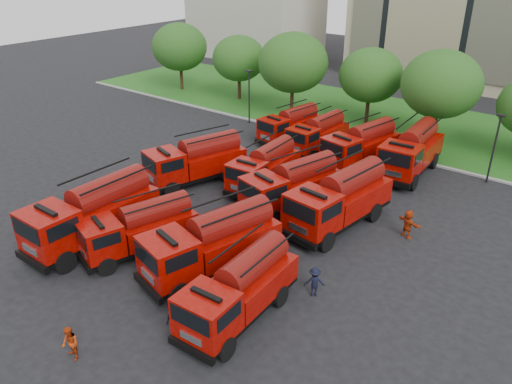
% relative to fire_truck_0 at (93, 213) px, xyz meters
% --- Properties ---
extents(ground, '(140.00, 140.00, 0.00)m').
position_rel_fire_truck_0_xyz_m(ground, '(3.68, 5.04, -1.84)').
color(ground, black).
rests_on(ground, ground).
extents(lawn, '(70.00, 16.00, 0.12)m').
position_rel_fire_truck_0_xyz_m(lawn, '(3.68, 31.04, -1.78)').
color(lawn, '#1F4F15').
rests_on(lawn, ground).
extents(curb, '(70.00, 0.30, 0.14)m').
position_rel_fire_truck_0_xyz_m(curb, '(3.68, 22.94, -1.77)').
color(curb, gray).
rests_on(curb, ground).
extents(side_building, '(18.00, 12.00, 10.00)m').
position_rel_fire_truck_0_xyz_m(side_building, '(-26.32, 49.04, 3.16)').
color(side_building, '#ABA497').
rests_on(side_building, ground).
extents(tree_0, '(6.30, 6.30, 7.70)m').
position_rel_fire_truck_0_xyz_m(tree_0, '(-20.32, 27.04, 3.18)').
color(tree_0, '#382314').
rests_on(tree_0, ground).
extents(tree_1, '(5.71, 5.71, 6.98)m').
position_rel_fire_truck_0_xyz_m(tree_1, '(-12.32, 28.04, 2.71)').
color(tree_1, '#382314').
rests_on(tree_1, ground).
extents(tree_2, '(6.72, 6.72, 8.22)m').
position_rel_fire_truck_0_xyz_m(tree_2, '(-4.32, 26.54, 3.52)').
color(tree_2, '#382314').
rests_on(tree_2, ground).
extents(tree_3, '(5.88, 5.88, 7.19)m').
position_rel_fire_truck_0_xyz_m(tree_3, '(2.68, 29.04, 2.85)').
color(tree_3, '#382314').
rests_on(tree_3, ground).
extents(tree_4, '(6.55, 6.55, 8.01)m').
position_rel_fire_truck_0_xyz_m(tree_4, '(9.68, 27.54, 3.38)').
color(tree_4, '#382314').
rests_on(tree_4, ground).
extents(lamp_post_0, '(0.60, 0.25, 5.11)m').
position_rel_fire_truck_0_xyz_m(lamp_post_0, '(-6.32, 22.24, 1.06)').
color(lamp_post_0, black).
rests_on(lamp_post_0, ground).
extents(lamp_post_1, '(0.60, 0.25, 5.11)m').
position_rel_fire_truck_0_xyz_m(lamp_post_1, '(15.68, 22.24, 1.06)').
color(lamp_post_1, black).
rests_on(lamp_post_1, ground).
extents(fire_truck_0, '(2.99, 8.04, 3.65)m').
position_rel_fire_truck_0_xyz_m(fire_truck_0, '(0.00, 0.00, 0.00)').
color(fire_truck_0, black).
rests_on(fire_truck_0, ground).
extents(fire_truck_1, '(4.05, 6.91, 2.98)m').
position_rel_fire_truck_0_xyz_m(fire_truck_1, '(2.92, 0.86, -0.34)').
color(fire_truck_1, black).
rests_on(fire_truck_1, ground).
extents(fire_truck_2, '(4.38, 7.98, 3.45)m').
position_rel_fire_truck_0_xyz_m(fire_truck_2, '(7.38, 1.92, -0.10)').
color(fire_truck_2, black).
rests_on(fire_truck_2, ground).
extents(fire_truck_3, '(2.80, 6.94, 3.10)m').
position_rel_fire_truck_0_xyz_m(fire_truck_3, '(10.77, -0.01, -0.28)').
color(fire_truck_3, black).
rests_on(fire_truck_3, ground).
extents(fire_truck_4, '(4.58, 7.78, 3.36)m').
position_rel_fire_truck_0_xyz_m(fire_truck_4, '(-1.03, 9.48, -0.15)').
color(fire_truck_4, black).
rests_on(fire_truck_4, ground).
extents(fire_truck_5, '(2.79, 6.78, 3.02)m').
position_rel_fire_truck_0_xyz_m(fire_truck_5, '(3.30, 11.84, -0.32)').
color(fire_truck_5, black).
rests_on(fire_truck_5, ground).
extents(fire_truck_6, '(4.18, 7.55, 3.26)m').
position_rel_fire_truck_0_xyz_m(fire_truck_6, '(6.67, 10.35, -0.20)').
color(fire_truck_6, black).
rests_on(fire_truck_6, ground).
extents(fire_truck_7, '(3.66, 8.11, 3.56)m').
position_rel_fire_truck_0_xyz_m(fire_truck_7, '(10.18, 10.20, -0.04)').
color(fire_truck_7, black).
rests_on(fire_truck_7, ground).
extents(fire_truck_8, '(3.07, 6.61, 2.90)m').
position_rel_fire_truck_0_xyz_m(fire_truck_8, '(-0.51, 20.70, -0.38)').
color(fire_truck_8, black).
rests_on(fire_truck_8, ground).
extents(fire_truck_9, '(2.68, 6.54, 2.92)m').
position_rel_fire_truck_0_xyz_m(fire_truck_9, '(2.61, 20.15, -0.37)').
color(fire_truck_9, black).
rests_on(fire_truck_9, ground).
extents(fire_truck_10, '(3.84, 7.50, 3.26)m').
position_rel_fire_truck_0_xyz_m(fire_truck_10, '(6.83, 19.56, -0.20)').
color(fire_truck_10, black).
rests_on(fire_truck_10, ground).
extents(fire_truck_11, '(3.18, 7.87, 3.52)m').
position_rel_fire_truck_0_xyz_m(fire_truck_11, '(10.50, 20.43, -0.07)').
color(fire_truck_11, black).
rests_on(fire_truck_11, ground).
extents(firefighter_0, '(0.67, 0.50, 1.77)m').
position_rel_fire_truck_0_xyz_m(firefighter_0, '(6.31, -0.07, -1.84)').
color(firefighter_0, '#A9300D').
rests_on(firefighter_0, ground).
extents(firefighter_1, '(0.85, 0.58, 1.59)m').
position_rel_fire_truck_0_xyz_m(firefighter_1, '(6.95, -6.31, -1.84)').
color(firefighter_1, '#A9300D').
rests_on(firefighter_1, ground).
extents(firefighter_2, '(0.65, 1.02, 1.66)m').
position_rel_fire_truck_0_xyz_m(firefighter_2, '(9.21, -2.62, -1.84)').
color(firefighter_2, black).
rests_on(firefighter_2, ground).
extents(firefighter_3, '(1.13, 1.00, 1.56)m').
position_rel_fire_truck_0_xyz_m(firefighter_3, '(12.65, 3.43, -1.84)').
color(firefighter_3, black).
rests_on(firefighter_3, ground).
extents(firefighter_4, '(0.90, 0.73, 1.58)m').
position_rel_fire_truck_0_xyz_m(firefighter_4, '(-1.12, 2.86, -1.84)').
color(firefighter_4, black).
rests_on(firefighter_4, ground).
extents(firefighter_5, '(1.76, 1.22, 1.75)m').
position_rel_fire_truck_0_xyz_m(firefighter_5, '(14.07, 11.45, -1.84)').
color(firefighter_5, '#A9300D').
rests_on(firefighter_5, ground).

